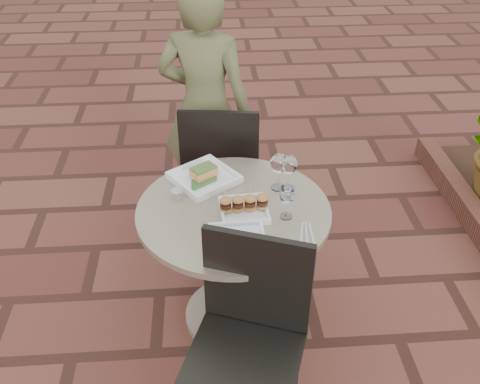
{
  "coord_description": "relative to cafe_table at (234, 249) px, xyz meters",
  "views": [
    {
      "loc": [
        -0.12,
        -1.75,
        2.21
      ],
      "look_at": [
        0.02,
        0.21,
        0.82
      ],
      "focal_mm": 40.0,
      "sensor_mm": 36.0,
      "label": 1
    }
  ],
  "objects": [
    {
      "name": "ground",
      "position": [
        0.01,
        -0.21,
        -0.48
      ],
      "size": [
        60.0,
        60.0,
        0.0
      ],
      "primitive_type": "plane",
      "color": "brown",
      "rests_on": "ground"
    },
    {
      "name": "cafe_table",
      "position": [
        0.0,
        0.0,
        0.0
      ],
      "size": [
        0.9,
        0.9,
        0.73
      ],
      "color": "gray",
      "rests_on": "ground"
    },
    {
      "name": "chair_far",
      "position": [
        -0.03,
        0.7,
        0.07
      ],
      "size": [
        0.49,
        0.49,
        0.93
      ],
      "rotation": [
        0.0,
        0.0,
        3.02
      ],
      "color": "black",
      "rests_on": "ground"
    },
    {
      "name": "chair_near",
      "position": [
        0.03,
        -0.54,
        0.07
      ],
      "size": [
        0.56,
        0.56,
        0.93
      ],
      "rotation": [
        0.0,
        0.0,
        -0.35
      ],
      "color": "black",
      "rests_on": "ground"
    },
    {
      "name": "diner",
      "position": [
        -0.11,
        0.95,
        0.29
      ],
      "size": [
        0.64,
        0.51,
        1.55
      ],
      "primitive_type": "imported",
      "rotation": [
        0.0,
        0.0,
        2.86
      ],
      "color": "brown",
      "rests_on": "ground"
    },
    {
      "name": "plate_salmon",
      "position": [
        -0.13,
        0.24,
        0.27
      ],
      "size": [
        0.39,
        0.39,
        0.08
      ],
      "rotation": [
        0.0,
        0.0,
        0.61
      ],
      "color": "white",
      "rests_on": "cafe_table"
    },
    {
      "name": "plate_sliders",
      "position": [
        0.05,
        -0.03,
        0.28
      ],
      "size": [
        0.23,
        0.23,
        0.14
      ],
      "rotation": [
        0.0,
        0.0,
        0.07
      ],
      "color": "white",
      "rests_on": "cafe_table"
    },
    {
      "name": "plate_tuna",
      "position": [
        0.0,
        -0.25,
        0.26
      ],
      "size": [
        0.24,
        0.24,
        0.03
      ],
      "rotation": [
        0.0,
        0.0,
        0.02
      ],
      "color": "white",
      "rests_on": "cafe_table"
    },
    {
      "name": "wine_glass_right",
      "position": [
        0.23,
        -0.08,
        0.36
      ],
      "size": [
        0.07,
        0.07,
        0.16
      ],
      "color": "white",
      "rests_on": "cafe_table"
    },
    {
      "name": "wine_glass_mid",
      "position": [
        0.23,
        0.15,
        0.38
      ],
      "size": [
        0.08,
        0.08,
        0.19
      ],
      "color": "white",
      "rests_on": "cafe_table"
    },
    {
      "name": "wine_glass_far",
      "position": [
        0.27,
        0.14,
        0.38
      ],
      "size": [
        0.08,
        0.08,
        0.19
      ],
      "color": "white",
      "rests_on": "cafe_table"
    },
    {
      "name": "steel_ramekin",
      "position": [
        -0.26,
        0.1,
        0.27
      ],
      "size": [
        0.06,
        0.06,
        0.04
      ],
      "primitive_type": "cylinder",
      "rotation": [
        0.0,
        0.0,
        -0.02
      ],
      "color": "silver",
      "rests_on": "cafe_table"
    },
    {
      "name": "cutlery_set",
      "position": [
        0.3,
        -0.22,
        0.25
      ],
      "size": [
        0.1,
        0.19,
        0.0
      ],
      "primitive_type": null,
      "rotation": [
        0.0,
        0.0,
        -0.09
      ],
      "color": "silver",
      "rests_on": "cafe_table"
    }
  ]
}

